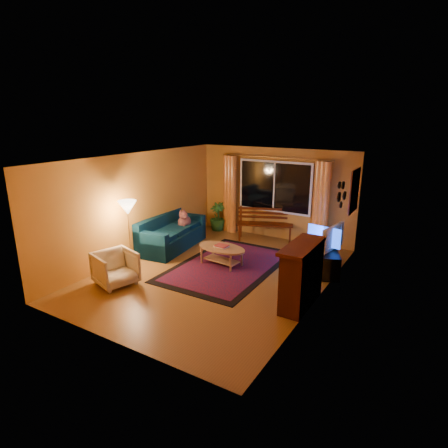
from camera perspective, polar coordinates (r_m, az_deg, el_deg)
The scene contains 22 objects.
floor at distance 8.27m, azimuth -1.09°, elevation -7.57°, with size 4.50×6.00×0.02m, color brown.
ceiling at distance 7.61m, azimuth -1.19°, elevation 10.07°, with size 4.50×6.00×0.02m, color white.
wall_back at distance 10.44m, azimuth 7.75°, elevation 4.60°, with size 4.50×0.02×2.50m, color #C5822F.
wall_left at distance 9.22m, azimuth -13.11°, elevation 2.78°, with size 0.02×6.00×2.50m, color #C5822F.
wall_right at distance 6.95m, azimuth 14.82°, elevation -1.70°, with size 0.02×6.00×2.50m, color #C5822F.
window at distance 10.35m, azimuth 7.65°, elevation 5.63°, with size 2.00×0.02×1.30m, color black.
curtain_rod at distance 10.19m, azimuth 7.71°, elevation 10.01°, with size 0.03×0.03×3.20m, color #BF8C3F.
curtain_left at distance 10.95m, azimuth 0.95°, elevation 4.59°, with size 0.36×0.36×2.24m, color orange.
curtain_right at distance 9.90m, azimuth 14.59°, elevation 2.82°, with size 0.36×0.36×2.24m, color orange.
bench at distance 10.38m, azimuth 6.23°, elevation -1.24°, with size 1.52×0.45×0.46m, color #411404.
potted_plant at distance 11.18m, azimuth -0.97°, elevation 1.13°, with size 0.47×0.47×0.83m, color #235B1E.
sofa at distance 9.77m, azimuth -7.92°, elevation -1.22°, with size 0.90×2.09×0.85m, color #062437.
dog at distance 10.03m, azimuth -6.06°, elevation 0.67°, with size 0.31×0.43×0.47m, color #904C49, non-canonical shape.
armchair at distance 7.91m, azimuth -16.23°, elevation -6.28°, with size 0.75×0.70×0.77m, color #CDB68E.
floor_lamp at distance 8.54m, azimuth -14.21°, elevation -1.63°, with size 0.26×0.26×1.56m, color #BF8C3F.
rug at distance 8.63m, azimuth 0.57°, elevation -6.36°, with size 2.08×3.29×0.02m, color maroon.
coffee_table at distance 8.62m, azimuth -0.37°, elevation -4.89°, with size 1.21×1.21×0.44m, color #A07247.
tv_console at distance 8.60m, azimuth 15.37°, elevation -5.30°, with size 0.41×1.23×0.51m, color black.
television at distance 8.42m, azimuth 15.63°, elevation -1.92°, with size 0.96×0.13×0.55m, color black.
fireplace at distance 6.90m, azimuth 11.75°, elevation -7.86°, with size 0.40×1.20×1.10m, color maroon.
mirror_cluster at distance 8.05m, azimuth 17.46°, elevation 4.56°, with size 0.06×0.60×0.56m, color black, non-canonical shape.
painting at distance 9.18m, azimuth 19.23°, elevation 4.80°, with size 0.04×0.76×0.96m, color orange.
Camera 1 is at (4.05, -6.39, 3.32)m, focal length 30.00 mm.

